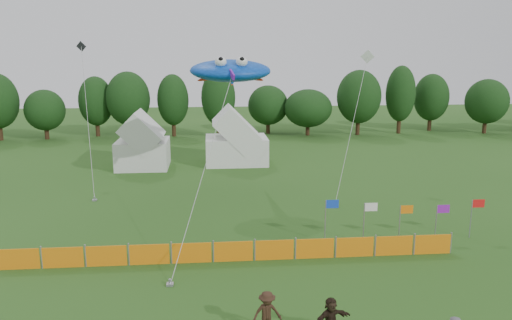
{
  "coord_description": "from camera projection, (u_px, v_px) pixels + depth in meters",
  "views": [
    {
      "loc": [
        -2.01,
        -15.7,
        9.83
      ],
      "look_at": [
        0.0,
        6.0,
        5.2
      ],
      "focal_mm": 35.0,
      "sensor_mm": 36.0,
      "label": 1
    }
  ],
  "objects": [
    {
      "name": "small_kite_dark",
      "position": [
        86.0,
        102.0,
        38.54
      ],
      "size": [
        3.2,
        10.4,
        10.93
      ],
      "color": "black",
      "rests_on": "ground"
    },
    {
      "name": "spectator_f",
      "position": [
        331.0,
        319.0,
        17.4
      ],
      "size": [
        1.52,
        1.0,
        1.57
      ],
      "primitive_type": "imported",
      "rotation": [
        0.0,
        0.0,
        0.41
      ],
      "color": "black",
      "rests_on": "ground"
    },
    {
      "name": "barrier_fence",
      "position": [
        233.0,
        251.0,
        24.07
      ],
      "size": [
        21.9,
        0.06,
        1.0
      ],
      "color": "orange",
      "rests_on": "ground"
    },
    {
      "name": "spectator_c",
      "position": [
        267.0,
        314.0,
        17.63
      ],
      "size": [
        1.17,
        0.8,
        1.68
      ],
      "primitive_type": "imported",
      "rotation": [
        0.0,
        0.0,
        0.18
      ],
      "color": "#321E14",
      "rests_on": "ground"
    },
    {
      "name": "tent_left",
      "position": [
        143.0,
        145.0,
        43.91
      ],
      "size": [
        4.52,
        4.52,
        3.99
      ],
      "color": "silver",
      "rests_on": "ground"
    },
    {
      "name": "tent_right",
      "position": [
        236.0,
        142.0,
        45.57
      ],
      "size": [
        5.66,
        4.53,
        4.0
      ],
      "color": "white",
      "rests_on": "ground"
    },
    {
      "name": "flag_row",
      "position": [
        402.0,
        215.0,
        26.64
      ],
      "size": [
        8.73,
        0.41,
        2.29
      ],
      "color": "gray",
      "rests_on": "ground"
    },
    {
      "name": "small_kite_white",
      "position": [
        358.0,
        100.0,
        37.31
      ],
      "size": [
        5.25,
        9.06,
        10.21
      ],
      "color": "white",
      "rests_on": "ground"
    },
    {
      "name": "stingray_kite",
      "position": [
        231.0,
        71.0,
        33.94
      ],
      "size": [
        6.39,
        21.24,
        9.74
      ],
      "color": "blue",
      "rests_on": "ground"
    },
    {
      "name": "treeline",
      "position": [
        240.0,
        102.0,
        60.55
      ],
      "size": [
        104.57,
        8.78,
        8.36
      ],
      "color": "#382314",
      "rests_on": "ground"
    }
  ]
}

